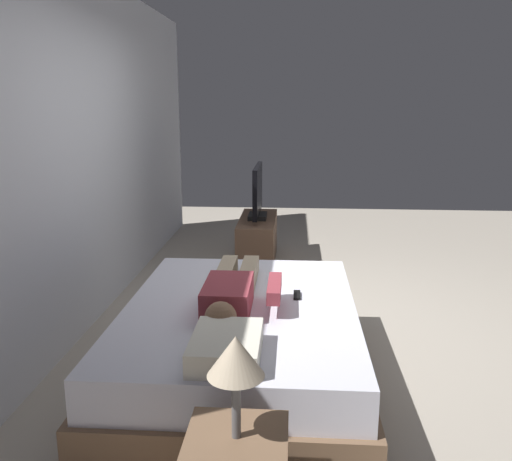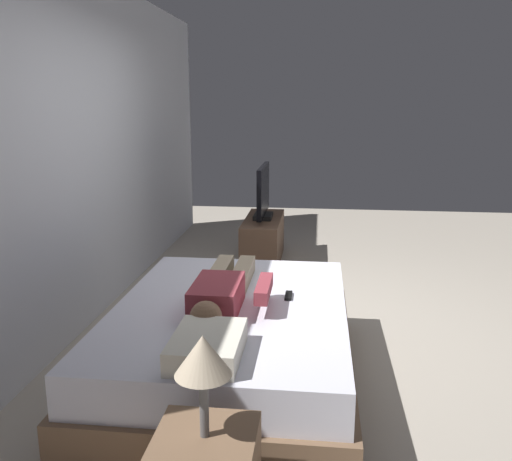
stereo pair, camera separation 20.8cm
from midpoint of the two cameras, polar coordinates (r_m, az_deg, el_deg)
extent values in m
plane|color=#ADA393|center=(4.51, 7.85, -10.06)|extent=(10.00, 10.00, 0.00)
cube|color=silver|center=(4.89, -14.93, 8.43)|extent=(6.40, 0.10, 2.80)
cube|color=brown|center=(3.62, -0.90, -13.51)|extent=(2.08, 1.51, 0.30)
cube|color=white|center=(3.50, -0.91, -9.57)|extent=(2.00, 1.43, 0.24)
cube|color=silver|center=(2.78, -2.91, -11.93)|extent=(0.48, 0.34, 0.12)
cube|color=#993842|center=(3.34, -2.30, -6.87)|extent=(0.48, 0.28, 0.18)
sphere|color=#936B4C|center=(3.04, -3.27, -9.01)|extent=(0.18, 0.18, 0.18)
cube|color=tan|center=(3.85, 0.13, -4.64)|extent=(0.60, 0.11, 0.11)
cube|color=tan|center=(3.87, -2.24, -4.55)|extent=(0.60, 0.11, 0.11)
cube|color=#993842|center=(3.36, 2.61, -6.06)|extent=(0.40, 0.08, 0.08)
cube|color=black|center=(3.60, 5.08, -6.79)|extent=(0.15, 0.04, 0.02)
cube|color=brown|center=(6.18, 1.71, -0.99)|extent=(1.10, 0.40, 0.50)
cube|color=black|center=(6.12, 1.73, 1.51)|extent=(0.32, 0.20, 0.05)
cube|color=black|center=(6.06, 1.75, 4.23)|extent=(0.88, 0.05, 0.54)
cylinder|color=#59595B|center=(2.19, -2.61, -17.36)|extent=(0.04, 0.04, 0.30)
cone|color=beige|center=(2.10, -2.67, -12.89)|extent=(0.22, 0.22, 0.16)
camera|label=1|loc=(0.10, -88.74, 0.30)|focal=38.38mm
camera|label=2|loc=(0.10, 91.26, -0.30)|focal=38.38mm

